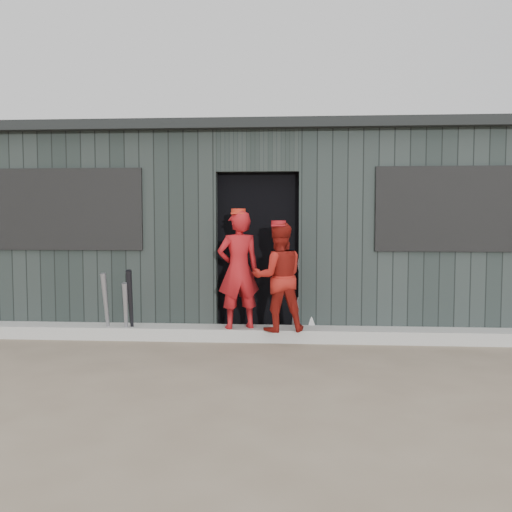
# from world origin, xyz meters

# --- Properties ---
(ground) EXTENTS (80.00, 80.00, 0.00)m
(ground) POSITION_xyz_m (0.00, 0.00, 0.00)
(ground) COLOR #6D5E4B
(ground) RESTS_ON ground
(curb) EXTENTS (8.00, 0.36, 0.15)m
(curb) POSITION_xyz_m (0.00, 1.82, 0.07)
(curb) COLOR #A3A39E
(curb) RESTS_ON ground
(bat_left) EXTENTS (0.07, 0.23, 0.81)m
(bat_left) POSITION_xyz_m (-1.78, 1.71, 0.40)
(bat_left) COLOR gray
(bat_left) RESTS_ON ground
(bat_mid) EXTENTS (0.12, 0.25, 0.70)m
(bat_mid) POSITION_xyz_m (-1.53, 1.68, 0.35)
(bat_mid) COLOR gray
(bat_mid) RESTS_ON ground
(bat_right) EXTENTS (0.11, 0.33, 0.85)m
(bat_right) POSITION_xyz_m (-1.47, 1.68, 0.43)
(bat_right) COLOR black
(bat_right) RESTS_ON ground
(player_red_left) EXTENTS (0.59, 0.49, 1.38)m
(player_red_left) POSITION_xyz_m (-0.20, 1.76, 0.84)
(player_red_left) COLOR #A01317
(player_red_left) RESTS_ON curb
(player_red_right) EXTENTS (0.69, 0.59, 1.24)m
(player_red_right) POSITION_xyz_m (0.27, 1.63, 0.77)
(player_red_right) COLOR maroon
(player_red_right) RESTS_ON curb
(player_grey_back) EXTENTS (0.68, 0.46, 1.37)m
(player_grey_back) POSITION_xyz_m (0.66, 2.20, 0.69)
(player_grey_back) COLOR #BCBCBC
(player_grey_back) RESTS_ON ground
(dugout) EXTENTS (8.30, 3.30, 2.62)m
(dugout) POSITION_xyz_m (-0.00, 3.50, 1.29)
(dugout) COLOR black
(dugout) RESTS_ON ground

